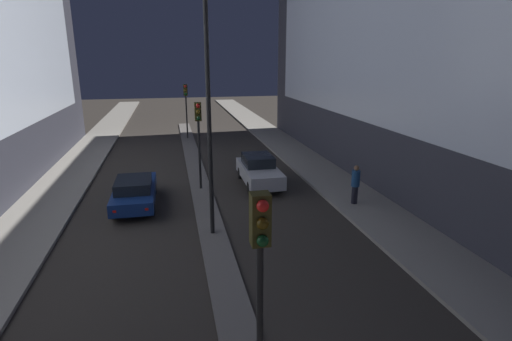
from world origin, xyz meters
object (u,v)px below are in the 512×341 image
Objects in this scene: traffic_light_near at (260,259)px; traffic_light_far at (186,99)px; traffic_light_mid at (199,126)px; pedestrian_on_right_sidewalk at (355,184)px; car_left_lane at (135,191)px; car_right_lane at (259,170)px; street_lamp at (208,87)px.

traffic_light_far is (0.00, 27.05, 0.00)m from traffic_light_near.
pedestrian_on_right_sidewalk is (6.66, -3.72, -2.24)m from traffic_light_mid.
car_right_lane is at bearing 16.67° from car_left_lane.
traffic_light_mid reaches higher than pedestrian_on_right_sidewalk.
traffic_light_near reaches higher than car_right_lane.
pedestrian_on_right_sidewalk is (3.55, -4.04, 0.29)m from car_right_lane.
traffic_light_mid is at bearing 90.00° from street_lamp.
traffic_light_near and traffic_light_mid have the same top height.
traffic_light_near is at bearing -90.00° from traffic_light_far.
car_left_lane is 10.01m from pedestrian_on_right_sidewalk.
pedestrian_on_right_sidewalk is at bearing -48.71° from car_right_lane.
traffic_light_near is at bearing -102.55° from car_right_lane.
traffic_light_near is at bearing -90.00° from street_lamp.
car_left_lane is at bearing -153.61° from traffic_light_mid.
traffic_light_far is 19.01m from street_lamp.
street_lamp is 1.99× the size of car_right_lane.
pedestrian_on_right_sidewalk is (6.66, -17.13, -2.24)m from traffic_light_far.
traffic_light_mid is 1.00× the size of car_right_lane.
traffic_light_mid is 1.00× the size of traffic_light_far.
traffic_light_far is 1.00× the size of car_right_lane.
traffic_light_far is 18.52m from pedestrian_on_right_sidewalk.
street_lamp reaches higher than car_right_lane.
traffic_light_far is at bearing 78.27° from car_left_lane.
traffic_light_near is 13.64m from traffic_light_mid.
traffic_light_near reaches higher than pedestrian_on_right_sidewalk.
traffic_light_near is 0.93× the size of car_left_lane.
car_right_lane is 5.39m from pedestrian_on_right_sidewalk.
pedestrian_on_right_sidewalk is (6.66, 9.91, -2.24)m from traffic_light_near.
car_right_lane is at bearing 77.45° from traffic_light_near.
traffic_light_mid is (0.00, 13.64, 0.00)m from traffic_light_near.
traffic_light_mid is 4.34m from car_left_lane.
street_lamp is (0.00, -5.46, 2.26)m from traffic_light_mid.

